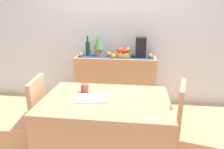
{
  "coord_description": "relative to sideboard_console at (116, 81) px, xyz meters",
  "views": [
    {
      "loc": [
        0.35,
        -2.29,
        1.54
      ],
      "look_at": [
        0.02,
        0.36,
        0.71
      ],
      "focal_mm": 33.3,
      "sensor_mm": 36.0,
      "label": 1
    }
  ],
  "objects": [
    {
      "name": "orange_loose_end",
      "position": [
        -0.03,
        -0.13,
        0.45
      ],
      "size": [
        0.07,
        0.07,
        0.07
      ],
      "primitive_type": "sphere",
      "color": "orange",
      "rests_on": "sideboard_console"
    },
    {
      "name": "ground_plane",
      "position": [
        -0.01,
        -0.92,
        -0.43
      ],
      "size": [
        6.4,
        6.4,
        0.02
      ],
      "primitive_type": "cube",
      "color": "tan",
      "rests_on": "ground"
    },
    {
      "name": "chair_near_window",
      "position": [
        -0.8,
        -1.43,
        -0.15
      ],
      "size": [
        0.45,
        0.45,
        0.9
      ],
      "color": "tan",
      "rests_on": "ground"
    },
    {
      "name": "chair_by_corner",
      "position": [
        0.92,
        -1.43,
        -0.15
      ],
      "size": [
        0.48,
        0.48,
        0.9
      ],
      "color": "tan",
      "rests_on": "ground"
    },
    {
      "name": "sideboard_console",
      "position": [
        0.0,
        0.0,
        0.0
      ],
      "size": [
        1.26,
        0.42,
        0.83
      ],
      "primitive_type": "cube",
      "color": "tan",
      "rests_on": "ground"
    },
    {
      "name": "coffee_cup",
      "position": [
        -0.17,
        -1.31,
        0.37
      ],
      "size": [
        0.08,
        0.08,
        0.09
      ],
      "primitive_type": "cylinder",
      "color": "brown",
      "rests_on": "dining_table"
    },
    {
      "name": "potted_plant",
      "position": [
        -0.28,
        0.0,
        0.6
      ],
      "size": [
        0.16,
        0.16,
        0.32
      ],
      "color": "#B96F42",
      "rests_on": "sideboard_console"
    },
    {
      "name": "apple_upper",
      "position": [
        0.05,
        -0.03,
        0.52
      ],
      "size": [
        0.08,
        0.08,
        0.08
      ],
      "primitive_type": "sphere",
      "color": "#BE3B23",
      "rests_on": "fruit_bowl"
    },
    {
      "name": "room_wall_rear",
      "position": [
        -0.01,
        0.26,
        0.93
      ],
      "size": [
        6.4,
        0.06,
        2.7
      ],
      "primitive_type": "cube",
      "color": "silver",
      "rests_on": "ground"
    },
    {
      "name": "apple_left",
      "position": [
        0.18,
        0.06,
        0.52
      ],
      "size": [
        0.08,
        0.08,
        0.08
      ],
      "primitive_type": "sphere",
      "color": "#91AC37",
      "rests_on": "fruit_bowl"
    },
    {
      "name": "table_runner",
      "position": [
        0.0,
        0.0,
        0.42
      ],
      "size": [
        1.18,
        0.32,
        0.01
      ],
      "primitive_type": "cube",
      "color": "navy",
      "rests_on": "sideboard_console"
    },
    {
      "name": "orange_loose_mid",
      "position": [
        -0.54,
        -0.1,
        0.45
      ],
      "size": [
        0.07,
        0.07,
        0.07
      ],
      "primitive_type": "sphere",
      "color": "orange",
      "rests_on": "sideboard_console"
    },
    {
      "name": "orange_loose_near_bowl",
      "position": [
        0.53,
        -0.06,
        0.45
      ],
      "size": [
        0.07,
        0.07,
        0.07
      ],
      "primitive_type": "sphere",
      "color": "orange",
      "rests_on": "sideboard_console"
    },
    {
      "name": "fruit_bowl",
      "position": [
        0.13,
        0.0,
        0.45
      ],
      "size": [
        0.26,
        0.26,
        0.06
      ],
      "primitive_type": "cylinder",
      "color": "gold",
      "rests_on": "table_runner"
    },
    {
      "name": "apple_rear",
      "position": [
        0.12,
        -0.08,
        0.51
      ],
      "size": [
        0.07,
        0.07,
        0.07
      ],
      "primitive_type": "sphere",
      "color": "red",
      "rests_on": "fruit_bowl"
    },
    {
      "name": "orange_loose_far",
      "position": [
        -0.11,
        -0.02,
        0.45
      ],
      "size": [
        0.08,
        0.08,
        0.08
      ],
      "primitive_type": "sphere",
      "color": "orange",
      "rests_on": "sideboard_console"
    },
    {
      "name": "dining_table",
      "position": [
        0.06,
        -1.44,
        -0.05
      ],
      "size": [
        1.19,
        0.8,
        0.74
      ],
      "primitive_type": "cube",
      "color": "tan",
      "rests_on": "ground"
    },
    {
      "name": "coffee_maker",
      "position": [
        0.39,
        0.0,
        0.57
      ],
      "size": [
        0.16,
        0.18,
        0.31
      ],
      "primitive_type": "cube",
      "color": "black",
      "rests_on": "sideboard_console"
    },
    {
      "name": "open_book",
      "position": [
        -0.07,
        -1.46,
        0.33
      ],
      "size": [
        0.31,
        0.26,
        0.02
      ],
      "primitive_type": "cube",
      "rotation": [
        0.0,
        0.0,
        0.18
      ],
      "color": "white",
      "rests_on": "dining_table"
    },
    {
      "name": "wine_bottle",
      "position": [
        -0.45,
        -0.0,
        0.54
      ],
      "size": [
        0.07,
        0.07,
        0.32
      ],
      "color": "#183A22",
      "rests_on": "sideboard_console"
    },
    {
      "name": "apple_front",
      "position": [
        0.17,
        -0.03,
        0.51
      ],
      "size": [
        0.07,
        0.07,
        0.07
      ],
      "primitive_type": "sphere",
      "color": "red",
      "rests_on": "fruit_bowl"
    },
    {
      "name": "apple_right",
      "position": [
        0.09,
        0.07,
        0.51
      ],
      "size": [
        0.07,
        0.07,
        0.07
      ],
      "primitive_type": "sphere",
      "color": "#BD3E2D",
      "rests_on": "fruit_bowl"
    }
  ]
}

